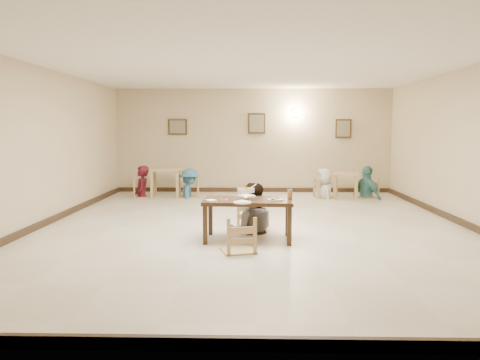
{
  "coord_description": "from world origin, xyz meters",
  "views": [
    {
      "loc": [
        -0.04,
        -8.66,
        1.82
      ],
      "look_at": [
        -0.24,
        -0.59,
        0.95
      ],
      "focal_mm": 35.0,
      "sensor_mm": 36.0,
      "label": 1
    }
  ],
  "objects_px": {
    "main_table": "(248,204)",
    "bg_chair_ll": "(142,180)",
    "bg_table_left": "(166,173)",
    "bg_diner_b": "(190,168)",
    "chair_far": "(251,202)",
    "bg_diner_a": "(141,166)",
    "chair_near": "(238,218)",
    "bg_table_right": "(346,178)",
    "bg_chair_rl": "(324,179)",
    "drink_glass": "(290,195)",
    "bg_chair_rr": "(367,179)",
    "bg_diner_d": "(368,166)",
    "bg_diner_c": "(325,168)",
    "curry_warmer": "(246,190)",
    "main_diner": "(252,183)",
    "bg_chair_lr": "(190,179)"
  },
  "relations": [
    {
      "from": "bg_table_right",
      "to": "bg_diner_b",
      "type": "bearing_deg",
      "value": 179.92
    },
    {
      "from": "chair_far",
      "to": "bg_chair_ll",
      "type": "height_order",
      "value": "chair_far"
    },
    {
      "from": "drink_glass",
      "to": "bg_diner_b",
      "type": "bearing_deg",
      "value": 115.32
    },
    {
      "from": "bg_chair_rl",
      "to": "bg_diner_c",
      "type": "bearing_deg",
      "value": -12.59
    },
    {
      "from": "bg_chair_rr",
      "to": "bg_diner_a",
      "type": "relative_size",
      "value": 0.59
    },
    {
      "from": "main_diner",
      "to": "bg_chair_rl",
      "type": "distance_m",
      "value": 4.7
    },
    {
      "from": "bg_table_left",
      "to": "bg_chair_ll",
      "type": "distance_m",
      "value": 0.68
    },
    {
      "from": "chair_far",
      "to": "bg_diner_c",
      "type": "relative_size",
      "value": 0.65
    },
    {
      "from": "chair_far",
      "to": "bg_diner_d",
      "type": "distance_m",
      "value": 5.21
    },
    {
      "from": "bg_table_left",
      "to": "bg_diner_b",
      "type": "height_order",
      "value": "bg_diner_b"
    },
    {
      "from": "bg_chair_ll",
      "to": "bg_diner_a",
      "type": "relative_size",
      "value": 0.55
    },
    {
      "from": "drink_glass",
      "to": "bg_chair_rr",
      "type": "distance_m",
      "value": 5.49
    },
    {
      "from": "bg_chair_rl",
      "to": "bg_table_right",
      "type": "bearing_deg",
      "value": -104.03
    },
    {
      "from": "chair_near",
      "to": "bg_diner_c",
      "type": "xyz_separation_m",
      "value": [
        2.15,
        5.64,
        0.28
      ]
    },
    {
      "from": "chair_far",
      "to": "bg_chair_rr",
      "type": "bearing_deg",
      "value": 43.01
    },
    {
      "from": "drink_glass",
      "to": "bg_table_left",
      "type": "height_order",
      "value": "drink_glass"
    },
    {
      "from": "chair_near",
      "to": "bg_chair_rl",
      "type": "bearing_deg",
      "value": -126.16
    },
    {
      "from": "bg_chair_rr",
      "to": "main_table",
      "type": "bearing_deg",
      "value": -52.88
    },
    {
      "from": "main_table",
      "to": "bg_chair_rl",
      "type": "xyz_separation_m",
      "value": [
        2.01,
        4.9,
        -0.1
      ]
    },
    {
      "from": "chair_near",
      "to": "bg_diner_d",
      "type": "xyz_separation_m",
      "value": [
        3.29,
        5.67,
        0.35
      ]
    },
    {
      "from": "main_table",
      "to": "chair_near",
      "type": "distance_m",
      "value": 0.77
    },
    {
      "from": "main_diner",
      "to": "drink_glass",
      "type": "height_order",
      "value": "main_diner"
    },
    {
      "from": "curry_warmer",
      "to": "bg_diner_a",
      "type": "bearing_deg",
      "value": 120.6
    },
    {
      "from": "bg_table_right",
      "to": "bg_diner_b",
      "type": "xyz_separation_m",
      "value": [
        -4.2,
        0.01,
        0.26
      ]
    },
    {
      "from": "bg_table_left",
      "to": "bg_diner_b",
      "type": "xyz_separation_m",
      "value": [
        0.65,
        -0.02,
        0.14
      ]
    },
    {
      "from": "main_table",
      "to": "bg_table_right",
      "type": "distance_m",
      "value": 5.52
    },
    {
      "from": "chair_near",
      "to": "bg_chair_rr",
      "type": "height_order",
      "value": "chair_near"
    },
    {
      "from": "main_table",
      "to": "drink_glass",
      "type": "relative_size",
      "value": 8.97
    },
    {
      "from": "bg_chair_lr",
      "to": "bg_chair_rr",
      "type": "bearing_deg",
      "value": 80.24
    },
    {
      "from": "main_table",
      "to": "bg_chair_ll",
      "type": "bearing_deg",
      "value": 122.87
    },
    {
      "from": "main_table",
      "to": "bg_diner_c",
      "type": "relative_size",
      "value": 0.93
    },
    {
      "from": "bg_diner_b",
      "to": "bg_diner_d",
      "type": "bearing_deg",
      "value": -97.96
    },
    {
      "from": "bg_chair_ll",
      "to": "bg_chair_rr",
      "type": "bearing_deg",
      "value": -104.71
    },
    {
      "from": "chair_far",
      "to": "bg_diner_c",
      "type": "bearing_deg",
      "value": 54.42
    },
    {
      "from": "bg_chair_rr",
      "to": "chair_far",
      "type": "bearing_deg",
      "value": -56.91
    },
    {
      "from": "chair_far",
      "to": "bg_table_left",
      "type": "relative_size",
      "value": 1.22
    },
    {
      "from": "bg_chair_rl",
      "to": "bg_chair_rr",
      "type": "bearing_deg",
      "value": -101.4
    },
    {
      "from": "chair_near",
      "to": "bg_chair_ll",
      "type": "relative_size",
      "value": 1.08
    },
    {
      "from": "chair_near",
      "to": "bg_table_right",
      "type": "distance_m",
      "value": 6.25
    },
    {
      "from": "bg_chair_lr",
      "to": "bg_diner_b",
      "type": "xyz_separation_m",
      "value": [
        -0.0,
        0.0,
        0.28
      ]
    },
    {
      "from": "bg_diner_d",
      "to": "main_diner",
      "type": "bearing_deg",
      "value": 115.16
    },
    {
      "from": "bg_chair_rl",
      "to": "bg_diner_d",
      "type": "bearing_deg",
      "value": -101.4
    },
    {
      "from": "bg_chair_ll",
      "to": "bg_table_left",
      "type": "bearing_deg",
      "value": -101.31
    },
    {
      "from": "bg_diner_a",
      "to": "main_diner",
      "type": "bearing_deg",
      "value": 24.26
    },
    {
      "from": "bg_table_left",
      "to": "bg_chair_rr",
      "type": "xyz_separation_m",
      "value": [
        5.42,
        0.01,
        -0.14
      ]
    },
    {
      "from": "chair_far",
      "to": "bg_diner_a",
      "type": "bearing_deg",
      "value": 115.52
    },
    {
      "from": "bg_chair_ll",
      "to": "bg_diner_c",
      "type": "height_order",
      "value": "bg_diner_c"
    },
    {
      "from": "main_table",
      "to": "bg_diner_d",
      "type": "height_order",
      "value": "bg_diner_d"
    },
    {
      "from": "chair_near",
      "to": "curry_warmer",
      "type": "distance_m",
      "value": 0.81
    },
    {
      "from": "curry_warmer",
      "to": "bg_table_left",
      "type": "xyz_separation_m",
      "value": [
        -2.23,
        4.92,
        -0.18
      ]
    }
  ]
}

